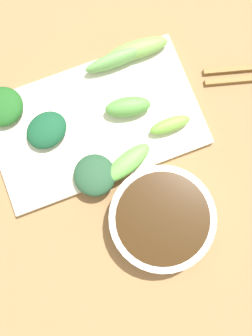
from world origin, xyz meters
The scene contains 11 objects.
tabletop centered at (0.00, 0.00, 0.01)m, with size 2.10×2.10×0.02m, color olive.
sauce_bowl centered at (-0.11, -0.04, 0.04)m, with size 0.15×0.15×0.04m.
serving_plate centered at (0.06, 0.00, 0.03)m, with size 0.18×0.31×0.01m, color silver.
broccoli_stalk_0 centered at (0.02, -0.10, 0.04)m, with size 0.02×0.06×0.02m, color #78B845.
broccoli_stalk_1 centered at (0.06, -0.05, 0.05)m, with size 0.03×0.07×0.03m, color #5BA147.
broccoli_leafy_2 centered at (-0.01, 0.03, 0.05)m, with size 0.06×0.06×0.03m, color #275033.
broccoli_stalk_3 centered at (-0.01, -0.02, 0.04)m, with size 0.03×0.08×0.02m, color #67B64E.
broccoli_stalk_4 centered at (0.14, -0.06, 0.05)m, with size 0.02×0.10×0.03m, color #68A654.
broccoli_leafy_5 centered at (0.07, 0.07, 0.04)m, with size 0.05×0.06×0.02m, color #164F2F.
broccoli_stalk_6 centered at (0.14, -0.10, 0.05)m, with size 0.03×0.10×0.03m, color #78AE50.
broccoli_leafy_7 centered at (0.13, 0.12, 0.04)m, with size 0.06×0.06×0.02m, color #205C20.
Camera 1 is at (-0.11, 0.02, 0.63)m, focal length 44.00 mm.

